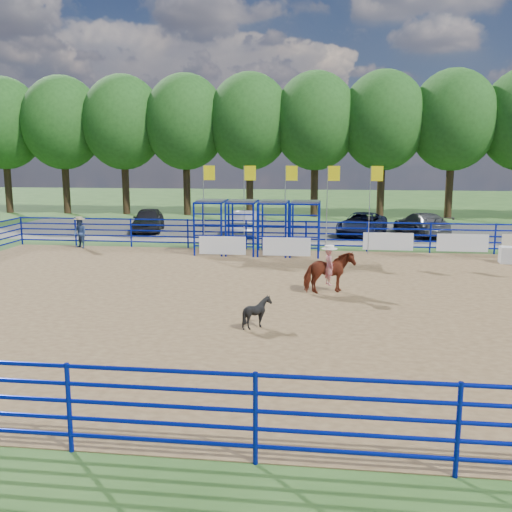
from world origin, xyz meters
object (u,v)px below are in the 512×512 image
object	(u,v)px
spectator_cowboy	(80,233)
car_c	(362,224)
car_d	(421,224)
horse_and_rider	(329,270)
car_b	(248,223)
car_a	(148,220)
calf	(257,312)

from	to	relation	value
spectator_cowboy	car_c	size ratio (longest dim) A/B	0.33
car_c	car_d	world-z (taller)	car_d
car_c	horse_and_rider	bearing A→B (deg)	-80.81
horse_and_rider	car_b	distance (m)	14.81
spectator_cowboy	car_b	distance (m)	9.81
car_a	car_c	world-z (taller)	car_a
spectator_cowboy	horse_and_rider	bearing A→B (deg)	-32.67
calf	car_c	distance (m)	19.36
spectator_cowboy	car_a	size ratio (longest dim) A/B	0.37
calf	car_c	world-z (taller)	car_c
calf	car_b	distance (m)	18.48
calf	car_b	world-z (taller)	car_b
calf	car_d	xyz separation A→B (m)	(7.37, 19.21, 0.24)
car_a	car_d	bearing A→B (deg)	-10.17
car_b	car_d	size ratio (longest dim) A/B	0.95
car_c	car_d	xyz separation A→B (m)	(3.45, 0.25, 0.02)
horse_and_rider	spectator_cowboy	size ratio (longest dim) A/B	1.46
horse_and_rider	calf	distance (m)	4.69
calf	spectator_cowboy	size ratio (longest dim) A/B	0.55
car_a	calf	bearing A→B (deg)	-75.14
horse_and_rider	car_c	xyz separation A→B (m)	(1.96, 14.72, -0.16)
horse_and_rider	spectator_cowboy	distance (m)	14.92
horse_and_rider	car_a	distance (m)	18.48
horse_and_rider	calf	bearing A→B (deg)	-114.71
calf	car_d	distance (m)	20.58
car_b	car_a	bearing A→B (deg)	-4.27
horse_and_rider	car_b	size ratio (longest dim) A/B	0.52
horse_and_rider	car_d	distance (m)	15.92
spectator_cowboy	car_b	xyz separation A→B (m)	(7.79, 5.97, -0.08)
horse_and_rider	car_c	distance (m)	14.85
car_c	car_b	bearing A→B (deg)	-157.33
calf	horse_and_rider	bearing A→B (deg)	-26.73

